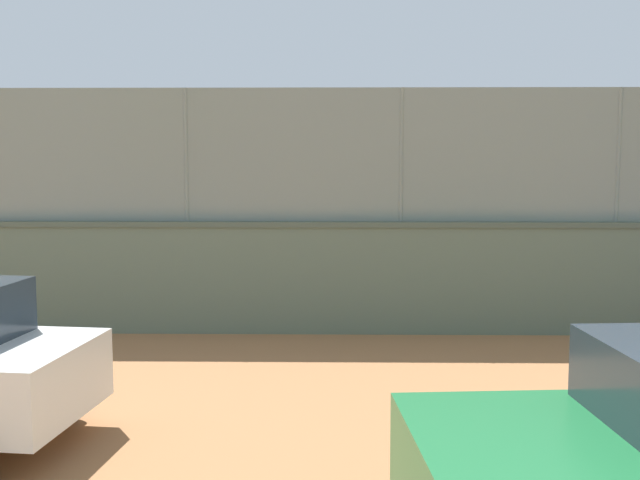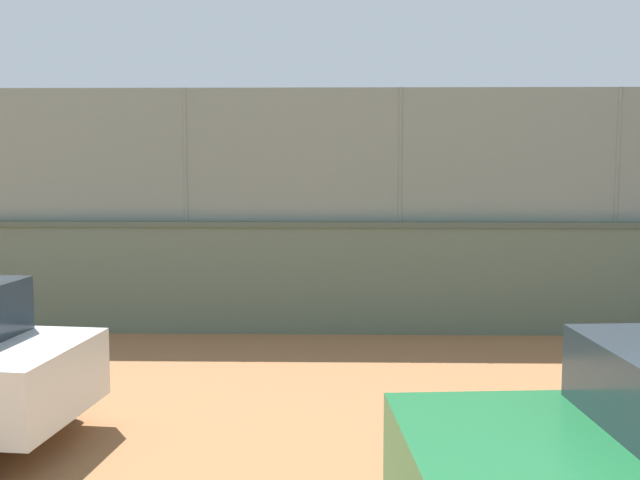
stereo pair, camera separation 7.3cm
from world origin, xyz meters
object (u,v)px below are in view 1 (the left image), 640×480
Objects in this scene: player_near_wall_returning at (346,234)px; sports_ball at (337,239)px; spare_ball_by_wall at (214,307)px; player_crossing_court at (392,254)px; player_baseline_waiting at (170,235)px.

player_near_wall_returning reaches higher than sports_ball.
sports_ball is 1.21× the size of spare_ball_by_wall.
player_crossing_court is 3.39m from player_near_wall_returning.
player_crossing_court is at bearing 103.93° from player_near_wall_returning.
player_baseline_waiting is at bearing -54.94° from sports_ball.
player_crossing_court is 0.94× the size of player_near_wall_returning.
player_crossing_court reaches higher than player_baseline_waiting.
player_baseline_waiting is at bearing -69.67° from spare_ball_by_wall.
player_near_wall_returning is 9.21× the size of sports_ball.
player_baseline_waiting is 8.46× the size of sports_ball.
player_baseline_waiting reaches higher than sports_ball.
player_baseline_waiting is (4.07, -0.43, -0.09)m from player_near_wall_returning.
player_crossing_court is 2.12m from sports_ball.
sports_ball is (-3.88, 5.53, 0.50)m from player_baseline_waiting.
player_near_wall_returning is 4.10m from player_baseline_waiting.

